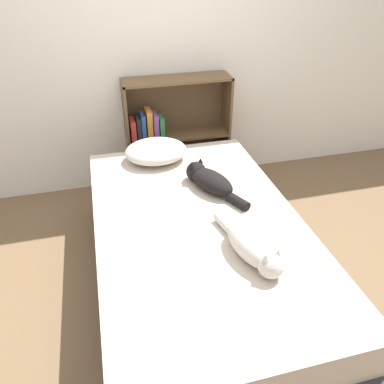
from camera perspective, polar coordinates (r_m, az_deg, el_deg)
name	(u,v)px	position (r m, az deg, el deg)	size (l,w,h in m)	color
ground_plane	(198,286)	(2.55, 0.87, -14.15)	(8.00, 8.00, 0.00)	brown
wall_back	(151,41)	(3.23, -6.30, 21.85)	(8.00, 0.06, 2.50)	white
bed	(198,256)	(2.36, 0.93, -9.69)	(1.22, 2.02, 0.55)	#333338
pillow	(156,151)	(2.78, -5.50, 6.23)	(0.46, 0.38, 0.14)	beige
cat_light	(253,247)	(1.92, 9.34, -8.20)	(0.25, 0.55, 0.15)	beige
cat_dark	(209,180)	(2.44, 2.58, 1.88)	(0.32, 0.50, 0.16)	black
bookshelf	(172,131)	(3.35, -3.04, 9.19)	(0.90, 0.26, 0.99)	brown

